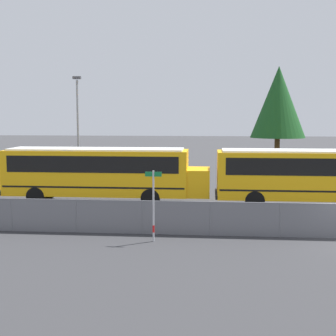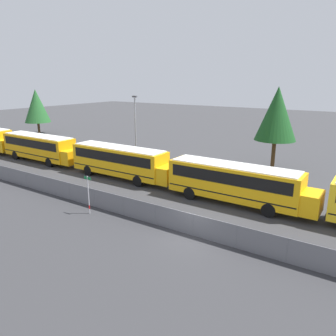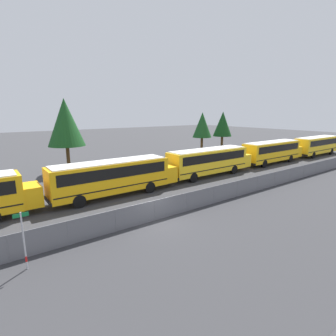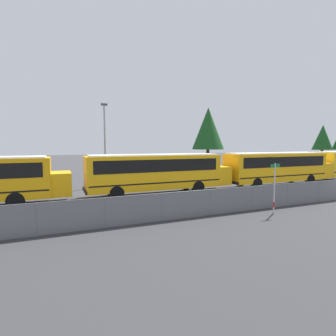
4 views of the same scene
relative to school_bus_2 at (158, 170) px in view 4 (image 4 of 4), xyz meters
name	(u,v)px [view 4 (image 4 of 4)]	position (x,y,z in m)	size (l,w,h in m)	color
school_bus_2	(158,170)	(0.00, 0.00, 0.00)	(12.45, 2.61, 3.34)	#EDA80F
school_bus_3	(278,166)	(12.78, -0.30, 0.00)	(12.45, 2.61, 3.34)	#EDA80F
street_sign	(274,187)	(4.20, -8.45, -0.40)	(0.70, 0.09, 3.03)	#B7B7BC
light_pole	(105,141)	(-3.22, 6.44, 2.47)	(0.60, 0.24, 8.16)	gray
tree_0	(323,138)	(35.47, 11.95, 3.36)	(3.36, 3.36, 7.59)	#51381E
tree_2	(208,129)	(12.19, 12.13, 4.38)	(4.54, 4.54, 9.36)	#51381E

